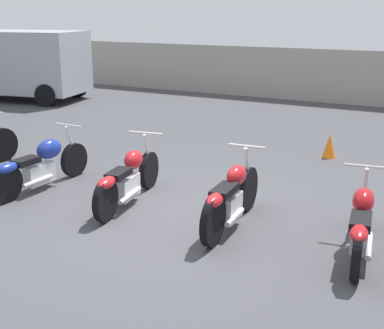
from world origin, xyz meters
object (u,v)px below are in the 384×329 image
at_px(motorcycle_slot_2, 127,179).
at_px(traffic_cone_near, 329,146).
at_px(parked_van, 15,62).
at_px(motorcycle_slot_1, 41,165).
at_px(motorcycle_slot_4, 361,224).
at_px(motorcycle_slot_3, 231,198).

relative_size(motorcycle_slot_2, traffic_cone_near, 4.41).
height_order(motorcycle_slot_2, parked_van, parked_van).
relative_size(motorcycle_slot_1, motorcycle_slot_4, 1.07).
height_order(parked_van, traffic_cone_near, parked_van).
bearing_deg(traffic_cone_near, motorcycle_slot_4, -70.64).
distance_m(motorcycle_slot_3, parked_van, 12.71).
bearing_deg(traffic_cone_near, parked_van, 168.33).
distance_m(motorcycle_slot_3, traffic_cone_near, 4.30).
bearing_deg(motorcycle_slot_4, traffic_cone_near, 100.41).
xyz_separation_m(motorcycle_slot_1, parked_van, (-7.37, 6.59, 0.82)).
xyz_separation_m(motorcycle_slot_3, motorcycle_slot_4, (1.74, -0.01, -0.03)).
relative_size(motorcycle_slot_1, motorcycle_slot_2, 1.01).
distance_m(motorcycle_slot_1, motorcycle_slot_2, 1.70).
relative_size(parked_van, traffic_cone_near, 9.90).
xyz_separation_m(motorcycle_slot_2, motorcycle_slot_3, (1.78, -0.08, 0.02)).
height_order(motorcycle_slot_2, motorcycle_slot_4, motorcycle_slot_2).
relative_size(motorcycle_slot_3, parked_van, 0.42).
xyz_separation_m(motorcycle_slot_2, motorcycle_slot_4, (3.53, -0.08, -0.00)).
height_order(motorcycle_slot_3, parked_van, parked_van).
distance_m(motorcycle_slot_3, motorcycle_slot_4, 1.74).
relative_size(motorcycle_slot_1, parked_van, 0.45).
bearing_deg(motorcycle_slot_4, motorcycle_slot_1, 171.12).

